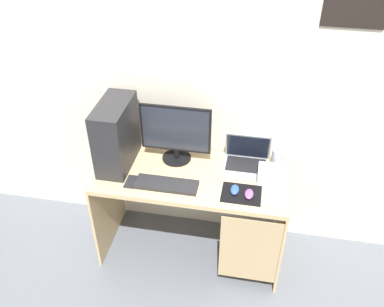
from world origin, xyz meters
TOP-DOWN VIEW (x-y plane):
  - ground_plane at (0.00, 0.00)m, footprint 8.00×8.00m
  - wall_back at (0.00, 0.34)m, footprint 4.00×0.05m
  - desk at (0.02, -0.01)m, footprint 1.33×0.60m
  - pc_tower at (-0.54, 0.04)m, footprint 0.20×0.43m
  - monitor at (-0.14, 0.15)m, footprint 0.49×0.21m
  - laptop at (0.36, 0.17)m, footprint 0.32×0.25m
  - speaker at (0.57, 0.20)m, footprint 0.07×0.07m
  - projector at (0.55, 0.04)m, footprint 0.20×0.14m
  - keyboard at (-0.14, -0.15)m, footprint 0.42×0.14m
  - mousepad at (0.35, -0.14)m, footprint 0.26×0.20m
  - mouse_left at (0.31, -0.13)m, footprint 0.06×0.10m
  - mouse_right at (0.40, -0.15)m, footprint 0.06×0.10m
  - cell_phone at (-0.39, -0.16)m, footprint 0.07×0.13m

SIDE VIEW (x-z plane):
  - ground_plane at x=0.00m, z-range 0.00..0.00m
  - desk at x=0.02m, z-range 0.22..0.98m
  - mousepad at x=0.35m, z-range 0.76..0.77m
  - cell_phone at x=-0.39m, z-range 0.76..0.77m
  - keyboard at x=-0.14m, z-range 0.76..0.79m
  - mouse_left at x=0.31m, z-range 0.77..0.80m
  - mouse_right at x=0.40m, z-range 0.77..0.80m
  - laptop at x=0.36m, z-range 0.69..0.93m
  - projector at x=0.55m, z-range 0.76..0.86m
  - speaker at x=0.57m, z-range 0.76..0.90m
  - monitor at x=-0.14m, z-range 0.77..1.20m
  - pc_tower at x=-0.54m, z-range 0.76..1.24m
  - wall_back at x=0.00m, z-range 0.00..2.60m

